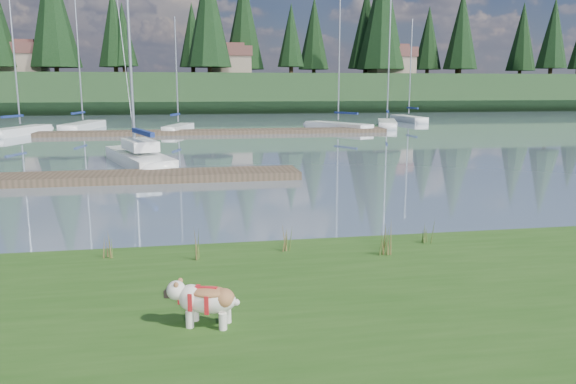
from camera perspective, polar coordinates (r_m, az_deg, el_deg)
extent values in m
plane|color=#798EA1|center=(42.84, -9.83, 5.81)|extent=(200.00, 200.00, 0.00)
cube|color=#2A4E18|center=(7.48, -7.60, -15.92)|extent=(60.00, 9.00, 0.35)
cube|color=#1B3319|center=(85.70, -10.12, 9.83)|extent=(200.00, 20.00, 5.00)
cylinder|color=silver|center=(7.77, -9.96, -12.61)|extent=(0.11, 0.11, 0.23)
cylinder|color=silver|center=(7.97, -9.43, -11.99)|extent=(0.11, 0.11, 0.23)
cylinder|color=silver|center=(7.64, -6.64, -12.92)|extent=(0.11, 0.11, 0.23)
cylinder|color=silver|center=(7.84, -6.20, -12.27)|extent=(0.11, 0.11, 0.23)
ellipsoid|color=silver|center=(7.71, -8.03, -10.82)|extent=(0.83, 0.59, 0.35)
ellipsoid|color=#9E663B|center=(7.67, -8.05, -10.03)|extent=(0.61, 0.50, 0.12)
ellipsoid|color=silver|center=(7.80, -11.30, -9.76)|extent=(0.33, 0.34, 0.26)
cube|color=black|center=(7.86, -12.08, -10.00)|extent=(0.12, 0.15, 0.10)
cube|color=white|center=(26.43, -14.94, 3.15)|extent=(3.70, 7.17, 0.70)
ellipsoid|color=white|center=(29.84, -16.52, 3.89)|extent=(2.05, 2.30, 0.70)
cylinder|color=silver|center=(26.98, -15.89, 15.83)|extent=(0.14, 0.14, 10.64)
cube|color=navy|center=(25.30, -14.53, 5.88)|extent=(1.18, 3.10, 0.20)
cube|color=white|center=(25.97, -14.81, 4.65)|extent=(1.86, 2.78, 0.45)
cube|color=#4C3D2C|center=(22.27, -19.75, 1.35)|extent=(16.00, 2.00, 0.30)
cube|color=#4C3D2C|center=(42.88, -7.15, 6.09)|extent=(26.00, 2.20, 0.30)
cube|color=white|center=(46.21, -25.51, 5.55)|extent=(3.21, 6.36, 0.70)
ellipsoid|color=white|center=(48.84, -23.54, 5.92)|extent=(1.80, 2.02, 0.70)
cylinder|color=silver|center=(46.13, -26.04, 12.10)|extent=(0.12, 0.12, 9.42)
cube|color=navy|center=(45.43, -26.20, 6.92)|extent=(0.93, 2.42, 0.20)
cube|color=white|center=(50.24, -20.08, 6.27)|extent=(2.76, 7.28, 0.70)
ellipsoid|color=white|center=(53.60, -18.83, 6.58)|extent=(1.85, 2.17, 0.70)
cylinder|color=silver|center=(50.21, -20.53, 13.26)|extent=(0.12, 0.12, 11.11)
cube|color=navy|center=(49.26, -20.53, 7.54)|extent=(0.66, 2.82, 0.20)
cube|color=white|center=(45.00, -11.07, 6.28)|extent=(2.49, 5.15, 0.70)
ellipsoid|color=white|center=(47.41, -10.18, 6.52)|extent=(1.43, 1.62, 0.70)
cylinder|color=silver|center=(44.90, -11.28, 12.05)|extent=(0.12, 0.12, 7.91)
cube|color=navy|center=(44.28, -11.38, 7.73)|extent=(0.74, 1.98, 0.20)
cube|color=white|center=(46.93, 5.11, 6.60)|extent=(4.49, 6.55, 0.70)
ellipsoid|color=white|center=(49.37, 2.43, 6.84)|extent=(2.13, 2.28, 0.70)
cylinder|color=silver|center=(46.87, 5.23, 13.54)|extent=(0.12, 0.12, 10.19)
cube|color=navy|center=(46.21, 5.91, 7.99)|extent=(1.43, 2.41, 0.20)
cube|color=white|center=(50.52, 10.01, 6.77)|extent=(3.48, 6.69, 0.70)
ellipsoid|color=white|center=(53.79, 9.91, 7.00)|extent=(1.92, 2.15, 0.70)
cylinder|color=silver|center=(50.47, 10.22, 13.16)|extent=(0.12, 0.12, 10.11)
cube|color=navy|center=(49.57, 10.08, 8.06)|extent=(1.01, 2.54, 0.20)
cube|color=white|center=(58.75, 12.14, 7.22)|extent=(1.64, 6.26, 0.70)
ellipsoid|color=white|center=(61.60, 10.95, 7.41)|extent=(1.42, 1.74, 0.70)
cylinder|color=silver|center=(58.69, 12.35, 12.31)|extent=(0.12, 0.12, 9.27)
cube|color=navy|center=(57.93, 12.54, 8.33)|extent=(0.29, 2.48, 0.20)
cone|color=#475B23|center=(10.60, -9.52, -5.30)|extent=(0.03, 0.03, 0.55)
cone|color=brown|center=(10.55, -8.90, -5.67)|extent=(0.03, 0.03, 0.44)
cone|color=#475B23|center=(10.62, -9.20, -5.10)|extent=(0.03, 0.03, 0.60)
cone|color=brown|center=(10.60, -8.74, -5.74)|extent=(0.03, 0.03, 0.38)
cone|color=#475B23|center=(10.53, -9.40, -5.56)|extent=(0.03, 0.03, 0.49)
cone|color=#475B23|center=(10.98, -0.53, -4.73)|extent=(0.03, 0.03, 0.49)
cone|color=brown|center=(10.95, 0.10, -5.05)|extent=(0.03, 0.03, 0.39)
cone|color=#475B23|center=(11.02, -0.25, -4.56)|extent=(0.03, 0.03, 0.54)
cone|color=brown|center=(11.00, 0.22, -5.11)|extent=(0.03, 0.03, 0.34)
cone|color=#475B23|center=(10.92, -0.36, -4.96)|extent=(0.03, 0.03, 0.44)
cone|color=#475B23|center=(10.91, 9.68, -4.56)|extent=(0.03, 0.03, 0.65)
cone|color=brown|center=(10.90, 10.34, -4.95)|extent=(0.03, 0.03, 0.52)
cone|color=#475B23|center=(10.95, 9.93, -4.33)|extent=(0.03, 0.03, 0.72)
cone|color=brown|center=(10.95, 10.41, -5.05)|extent=(0.03, 0.03, 0.46)
cone|color=#475B23|center=(10.85, 9.92, -4.82)|extent=(0.03, 0.03, 0.59)
cone|color=#475B23|center=(11.10, -18.23, -4.89)|extent=(0.03, 0.03, 0.58)
cone|color=brown|center=(11.04, -17.69, -5.26)|extent=(0.03, 0.03, 0.46)
cone|color=#475B23|center=(11.12, -17.91, -4.70)|extent=(0.03, 0.03, 0.63)
cone|color=brown|center=(11.08, -17.50, -5.34)|extent=(0.03, 0.03, 0.40)
cone|color=#475B23|center=(11.03, -18.17, -5.14)|extent=(0.03, 0.03, 0.52)
cone|color=#475B23|center=(10.90, 9.29, -5.04)|extent=(0.03, 0.03, 0.47)
cone|color=brown|center=(10.89, 9.95, -5.34)|extent=(0.03, 0.03, 0.38)
cone|color=#475B23|center=(10.94, 9.54, -4.86)|extent=(0.03, 0.03, 0.52)
cone|color=brown|center=(10.94, 10.03, -5.39)|extent=(0.03, 0.03, 0.33)
cone|color=#475B23|center=(10.84, 9.53, -5.26)|extent=(0.03, 0.03, 0.43)
cone|color=#475B23|center=(11.86, 13.73, -3.95)|extent=(0.03, 0.03, 0.46)
cone|color=brown|center=(11.85, 14.34, -4.22)|extent=(0.03, 0.03, 0.37)
cone|color=#475B23|center=(11.90, 13.94, -3.79)|extent=(0.03, 0.03, 0.51)
cone|color=brown|center=(11.90, 14.39, -4.27)|extent=(0.03, 0.03, 0.33)
cone|color=#475B23|center=(11.80, 13.97, -4.15)|extent=(0.03, 0.03, 0.42)
cube|color=#33281C|center=(11.62, -8.60, -6.69)|extent=(60.00, 0.50, 0.14)
cylinder|color=#382619|center=(85.29, -17.07, 11.82)|extent=(0.60, 0.60, 1.80)
cone|color=black|center=(85.65, -17.29, 15.72)|extent=(4.84, 4.84, 11.00)
cylinder|color=#382619|center=(78.80, -7.95, 12.31)|extent=(0.60, 0.60, 1.80)
cone|color=black|center=(79.34, -8.09, 17.51)|extent=(6.16, 6.16, 14.00)
cylinder|color=#382619|center=(84.12, 0.32, 12.30)|extent=(0.60, 0.60, 1.80)
cone|color=black|center=(84.40, 0.32, 15.66)|extent=(3.96, 3.96, 9.00)
cylinder|color=#382619|center=(85.52, 9.37, 12.13)|extent=(0.60, 0.60, 1.80)
cone|color=black|center=(86.13, 9.54, 17.52)|extent=(7.04, 7.04, 16.00)
cylinder|color=#382619|center=(93.77, 17.01, 11.67)|extent=(0.60, 0.60, 1.80)
cone|color=black|center=(94.14, 17.22, 15.50)|extent=(5.28, 5.28, 12.00)
cylinder|color=#382619|center=(96.99, 25.09, 11.10)|extent=(0.60, 0.60, 1.80)
cone|color=black|center=(97.29, 25.36, 14.40)|extent=(4.62, 4.62, 10.50)
cube|color=gray|center=(85.56, -25.41, 11.60)|extent=(6.00, 5.00, 2.80)
cube|color=brown|center=(85.66, -25.53, 13.00)|extent=(6.30, 5.30, 1.40)
cube|color=brown|center=(85.71, -25.57, 13.53)|extent=(4.20, 3.60, 0.70)
cube|color=gray|center=(83.97, -6.01, 12.58)|extent=(6.00, 5.00, 2.80)
cube|color=brown|center=(84.07, -6.04, 14.01)|extent=(6.30, 5.30, 1.40)
cube|color=brown|center=(84.12, -6.05, 14.56)|extent=(4.20, 3.60, 0.70)
cube|color=gray|center=(87.15, 10.42, 12.40)|extent=(6.00, 5.00, 2.80)
cube|color=brown|center=(87.25, 10.47, 13.77)|extent=(6.30, 5.30, 1.40)
cube|color=brown|center=(87.30, 10.49, 14.30)|extent=(4.20, 3.60, 0.70)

